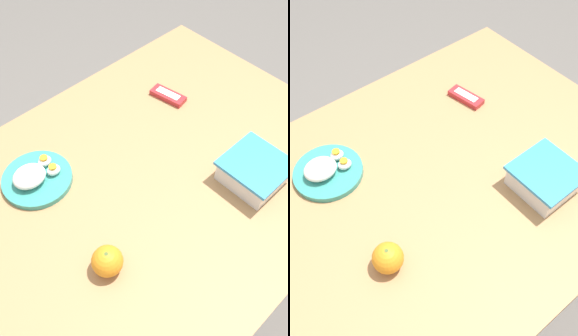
% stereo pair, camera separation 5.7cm
% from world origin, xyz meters
% --- Properties ---
extents(ground_plane, '(10.00, 10.00, 0.00)m').
position_xyz_m(ground_plane, '(0.00, 0.00, 0.00)').
color(ground_plane, '#66605B').
extents(table, '(1.27, 0.96, 0.77)m').
position_xyz_m(table, '(0.00, 0.00, 0.66)').
color(table, '#AD7F51').
rests_on(table, ground_plane).
extents(food_container, '(0.17, 0.17, 0.08)m').
position_xyz_m(food_container, '(-0.20, 0.21, 0.80)').
color(food_container, white).
rests_on(food_container, table).
extents(orange_fruit, '(0.08, 0.08, 0.08)m').
position_xyz_m(orange_fruit, '(0.28, 0.13, 0.81)').
color(orange_fruit, orange).
rests_on(orange_fruit, table).
extents(rice_plate, '(0.20, 0.20, 0.06)m').
position_xyz_m(rice_plate, '(0.26, -0.21, 0.79)').
color(rice_plate, teal).
rests_on(rice_plate, table).
extents(candy_bar, '(0.07, 0.13, 0.02)m').
position_xyz_m(candy_bar, '(-0.27, -0.20, 0.78)').
color(candy_bar, '#B7282D').
rests_on(candy_bar, table).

